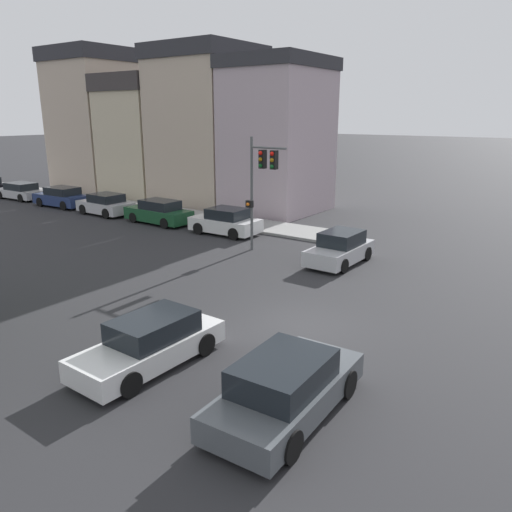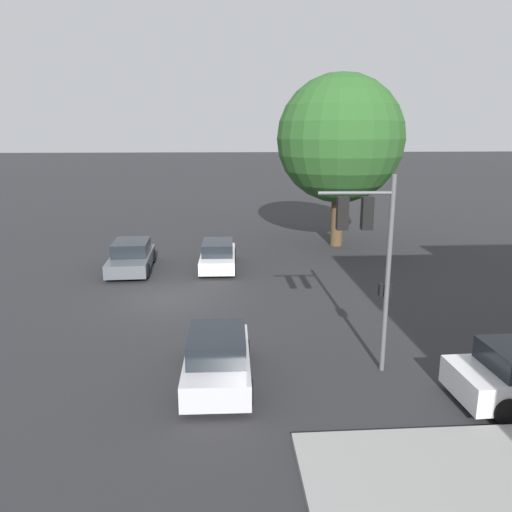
# 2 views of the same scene
# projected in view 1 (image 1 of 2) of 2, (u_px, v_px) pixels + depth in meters

# --- Properties ---
(ground_plane) EXTENTS (300.00, 300.00, 0.00)m
(ground_plane) POSITION_uv_depth(u_px,v_px,m) (298.00, 326.00, 16.59)
(ground_plane) COLOR #28282B
(sidewalk_strip) EXTENTS (2.95, 60.00, 0.14)m
(sidewalk_strip) POSITION_uv_depth(u_px,v_px,m) (37.00, 192.00, 44.40)
(sidewalk_strip) COLOR gray
(sidewalk_strip) RESTS_ON ground_plane
(rowhouse_backdrop) EXTENTS (8.16, 25.95, 12.32)m
(rowhouse_backdrop) POSITION_uv_depth(u_px,v_px,m) (170.00, 128.00, 40.72)
(rowhouse_backdrop) COLOR #B29EA8
(rowhouse_backdrop) RESTS_ON ground_plane
(traffic_signal) EXTENTS (0.54, 2.22, 5.72)m
(traffic_signal) POSITION_uv_depth(u_px,v_px,m) (261.00, 174.00, 24.40)
(traffic_signal) COLOR #515456
(traffic_signal) RESTS_ON ground_plane
(crossing_car_0) EXTENTS (4.69, 2.16, 1.48)m
(crossing_car_0) POSITION_uv_depth(u_px,v_px,m) (286.00, 388.00, 11.52)
(crossing_car_0) COLOR #4C5156
(crossing_car_0) RESTS_ON ground_plane
(crossing_car_1) EXTENTS (4.51, 1.93, 1.41)m
(crossing_car_1) POSITION_uv_depth(u_px,v_px,m) (151.00, 343.00, 13.84)
(crossing_car_1) COLOR silver
(crossing_car_1) RESTS_ON ground_plane
(crossing_car_2) EXTENTS (4.04, 1.94, 1.52)m
(crossing_car_2) POSITION_uv_depth(u_px,v_px,m) (340.00, 249.00, 23.33)
(crossing_car_2) COLOR #B7B7BC
(crossing_car_2) RESTS_ON ground_plane
(parked_car_0) EXTENTS (2.16, 4.14, 1.53)m
(parked_car_0) POSITION_uv_depth(u_px,v_px,m) (226.00, 222.00, 29.05)
(parked_car_0) COLOR silver
(parked_car_0) RESTS_ON ground_plane
(parked_car_1) EXTENTS (1.97, 4.72, 1.52)m
(parked_car_1) POSITION_uv_depth(u_px,v_px,m) (159.00, 212.00, 31.86)
(parked_car_1) COLOR #194728
(parked_car_1) RESTS_ON ground_plane
(parked_car_2) EXTENTS (2.14, 4.18, 1.46)m
(parked_car_2) POSITION_uv_depth(u_px,v_px,m) (106.00, 205.00, 34.69)
(parked_car_2) COLOR #B7B7BC
(parked_car_2) RESTS_ON ground_plane
(parked_car_3) EXTENTS (2.12, 4.62, 1.50)m
(parked_car_3) POSITION_uv_depth(u_px,v_px,m) (62.00, 197.00, 37.63)
(parked_car_3) COLOR navy
(parked_car_3) RESTS_ON ground_plane
(parked_car_4) EXTENTS (2.08, 4.72, 1.36)m
(parked_car_4) POSITION_uv_depth(u_px,v_px,m) (21.00, 191.00, 40.98)
(parked_car_4) COLOR #B7B7BC
(parked_car_4) RESTS_ON ground_plane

